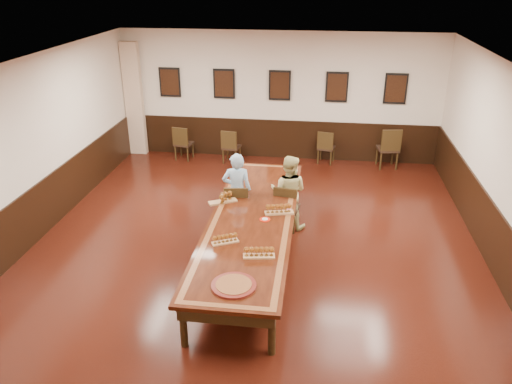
# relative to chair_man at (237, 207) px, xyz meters

# --- Properties ---
(floor) EXTENTS (8.00, 10.00, 0.02)m
(floor) POSITION_rel_chair_man_xyz_m (0.42, -0.95, -0.48)
(floor) COLOR black
(floor) RESTS_ON ground
(ceiling) EXTENTS (8.00, 10.00, 0.02)m
(ceiling) POSITION_rel_chair_man_xyz_m (0.42, -0.95, 2.74)
(ceiling) COLOR white
(ceiling) RESTS_ON floor
(wall_back) EXTENTS (8.00, 0.02, 3.20)m
(wall_back) POSITION_rel_chair_man_xyz_m (0.42, 4.06, 1.13)
(wall_back) COLOR beige
(wall_back) RESTS_ON floor
(wall_left) EXTENTS (0.02, 10.00, 3.20)m
(wall_left) POSITION_rel_chair_man_xyz_m (-3.59, -0.95, 1.13)
(wall_left) COLOR beige
(wall_left) RESTS_ON floor
(chair_man) EXTENTS (0.49, 0.52, 0.94)m
(chair_man) POSITION_rel_chair_man_xyz_m (0.00, 0.00, 0.00)
(chair_man) COLOR black
(chair_man) RESTS_ON floor
(chair_woman) EXTENTS (0.50, 0.53, 0.92)m
(chair_woman) POSITION_rel_chair_man_xyz_m (0.93, 0.15, -0.01)
(chair_woman) COLOR black
(chair_woman) RESTS_ON floor
(spare_chair_a) EXTENTS (0.48, 0.52, 0.89)m
(spare_chair_a) POSITION_rel_chair_man_xyz_m (-1.99, 3.58, -0.02)
(spare_chair_a) COLOR black
(spare_chair_a) RESTS_ON floor
(spare_chair_b) EXTENTS (0.47, 0.50, 0.87)m
(spare_chair_b) POSITION_rel_chair_man_xyz_m (-0.73, 3.51, -0.03)
(spare_chair_b) COLOR black
(spare_chair_b) RESTS_ON floor
(spare_chair_c) EXTENTS (0.48, 0.51, 0.85)m
(spare_chair_c) POSITION_rel_chair_man_xyz_m (1.65, 3.80, -0.04)
(spare_chair_c) COLOR black
(spare_chair_c) RESTS_ON floor
(spare_chair_d) EXTENTS (0.56, 0.59, 1.03)m
(spare_chair_d) POSITION_rel_chair_man_xyz_m (3.16, 3.67, 0.05)
(spare_chair_d) COLOR black
(spare_chair_d) RESTS_ON floor
(person_man) EXTENTS (0.58, 0.42, 1.50)m
(person_man) POSITION_rel_chair_man_xyz_m (-0.01, 0.10, 0.28)
(person_man) COLOR #4E91C4
(person_man) RESTS_ON floor
(person_woman) EXTENTS (0.79, 0.66, 1.44)m
(person_woman) POSITION_rel_chair_man_xyz_m (0.95, 0.24, 0.25)
(person_woman) COLOR #D3C984
(person_woman) RESTS_ON floor
(pink_phone) EXTENTS (0.09, 0.16, 0.01)m
(pink_phone) POSITION_rel_chair_man_xyz_m (1.02, -0.63, 0.29)
(pink_phone) COLOR #F752AD
(pink_phone) RESTS_ON conference_table
(curtain) EXTENTS (0.45, 0.18, 2.90)m
(curtain) POSITION_rel_chair_man_xyz_m (-3.33, 3.87, 0.98)
(curtain) COLOR #CAA78B
(curtain) RESTS_ON floor
(wainscoting) EXTENTS (8.00, 10.00, 1.00)m
(wainscoting) POSITION_rel_chair_man_xyz_m (0.42, -0.95, 0.03)
(wainscoting) COLOR black
(wainscoting) RESTS_ON floor
(conference_table) EXTENTS (1.40, 5.00, 0.76)m
(conference_table) POSITION_rel_chair_man_xyz_m (0.42, -0.95, 0.14)
(conference_table) COLOR black
(conference_table) RESTS_ON floor
(posters) EXTENTS (6.14, 0.04, 0.74)m
(posters) POSITION_rel_chair_man_xyz_m (0.42, 3.99, 1.43)
(posters) COLOR black
(posters) RESTS_ON wall_back
(flight_a) EXTENTS (0.52, 0.38, 0.19)m
(flight_a) POSITION_rel_chair_man_xyz_m (-0.16, -0.43, 0.37)
(flight_a) COLOR #AB7947
(flight_a) RESTS_ON conference_table
(flight_b) EXTENTS (0.51, 0.26, 0.18)m
(flight_b) POSITION_rel_chair_man_xyz_m (0.86, -0.73, 0.37)
(flight_b) COLOR #AB7947
(flight_b) RESTS_ON conference_table
(flight_c) EXTENTS (0.42, 0.30, 0.15)m
(flight_c) POSITION_rel_chair_man_xyz_m (0.13, -1.83, 0.35)
(flight_c) COLOR #AB7947
(flight_c) RESTS_ON conference_table
(flight_d) EXTENTS (0.48, 0.21, 0.17)m
(flight_d) POSITION_rel_chair_man_xyz_m (0.69, -2.16, 0.36)
(flight_d) COLOR #AB7947
(flight_d) RESTS_ON conference_table
(red_plate_grp) EXTENTS (0.18, 0.18, 0.02)m
(red_plate_grp) POSITION_rel_chair_man_xyz_m (0.64, -1.00, 0.29)
(red_plate_grp) COLOR red
(red_plate_grp) RESTS_ON conference_table
(carved_platter) EXTENTS (0.76, 0.76, 0.05)m
(carved_platter) POSITION_rel_chair_man_xyz_m (0.46, -2.93, 0.30)
(carved_platter) COLOR #531410
(carved_platter) RESTS_ON conference_table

